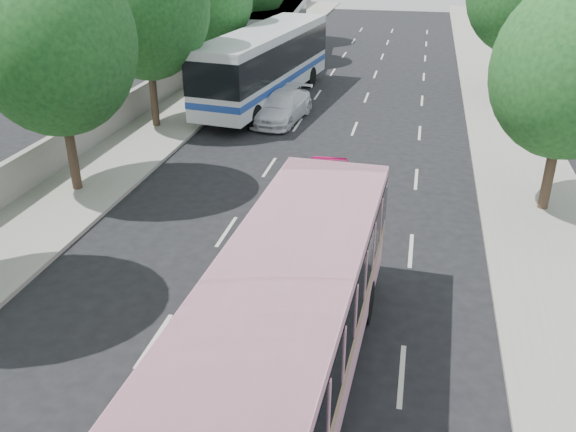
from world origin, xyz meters
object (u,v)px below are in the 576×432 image
(pink_bus, at_px, (287,316))
(white_pickup, at_px, (282,107))
(tour_coach_rear, at_px, (279,29))
(pink_taxi, at_px, (323,190))
(tour_coach_front, at_px, (265,60))

(pink_bus, height_order, white_pickup, pink_bus)
(white_pickup, height_order, tour_coach_rear, tour_coach_rear)
(pink_bus, distance_m, white_pickup, 20.40)
(pink_taxi, bearing_deg, tour_coach_rear, 102.90)
(pink_taxi, relative_size, tour_coach_rear, 0.38)
(pink_bus, relative_size, white_pickup, 2.21)
(white_pickup, height_order, tour_coach_front, tour_coach_front)
(white_pickup, relative_size, tour_coach_front, 0.37)
(pink_bus, height_order, pink_taxi, pink_bus)
(pink_bus, bearing_deg, pink_taxi, 96.98)
(tour_coach_front, xyz_separation_m, tour_coach_rear, (-1.80, 11.08, -0.11))
(pink_taxi, relative_size, tour_coach_front, 0.36)
(white_pickup, bearing_deg, tour_coach_front, 125.01)
(tour_coach_rear, bearing_deg, white_pickup, -81.73)
(tour_coach_front, distance_m, tour_coach_rear, 11.23)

